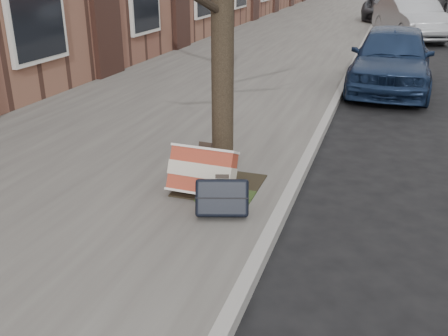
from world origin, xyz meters
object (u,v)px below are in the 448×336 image
(suitcase_red, at_px, (202,171))
(car_near_front, at_px, (392,57))
(suitcase_navy, at_px, (222,197))
(car_near_mid, at_px, (411,18))

(suitcase_red, xyz_separation_m, car_near_front, (1.72, 6.09, 0.26))
(suitcase_red, bearing_deg, suitcase_navy, -45.96)
(suitcase_navy, relative_size, car_near_front, 0.13)
(suitcase_red, height_order, car_near_front, car_near_front)
(car_near_mid, bearing_deg, car_near_front, -112.09)
(suitcase_navy, xyz_separation_m, car_near_front, (1.37, 6.48, 0.32))
(suitcase_navy, height_order, car_near_front, car_near_front)
(suitcase_red, relative_size, suitcase_navy, 1.34)
(suitcase_navy, bearing_deg, car_near_front, 60.37)
(suitcase_navy, bearing_deg, car_near_mid, 65.01)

